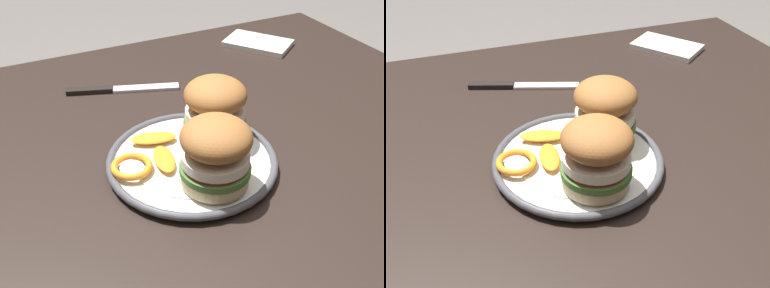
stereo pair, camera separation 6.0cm
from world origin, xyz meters
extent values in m
cube|color=black|center=(0.00, 0.00, 0.75)|extent=(1.14, 0.94, 0.03)
cube|color=black|center=(0.51, 0.41, 0.37)|extent=(0.06, 0.06, 0.74)
cylinder|color=white|center=(-0.01, -0.02, 0.78)|extent=(0.24, 0.24, 0.01)
torus|color=#4C4C51|center=(-0.01, -0.02, 0.78)|extent=(0.26, 0.26, 0.01)
cylinder|color=white|center=(-0.01, -0.02, 0.78)|extent=(0.18, 0.18, 0.00)
cylinder|color=beige|center=(0.04, 0.01, 0.80)|extent=(0.10, 0.10, 0.02)
cylinder|color=#477033|center=(0.04, 0.01, 0.81)|extent=(0.10, 0.10, 0.01)
cylinder|color=#BC3828|center=(0.04, 0.01, 0.82)|extent=(0.09, 0.09, 0.01)
cylinder|color=silver|center=(0.04, 0.01, 0.83)|extent=(0.09, 0.09, 0.01)
ellipsoid|color=#A36633|center=(0.04, 0.01, 0.86)|extent=(0.13, 0.13, 0.05)
cylinder|color=beige|center=(-0.01, -0.09, 0.80)|extent=(0.10, 0.10, 0.02)
cylinder|color=#477033|center=(-0.01, -0.09, 0.81)|extent=(0.10, 0.10, 0.01)
cylinder|color=#BC3828|center=(-0.01, -0.09, 0.82)|extent=(0.09, 0.09, 0.01)
cylinder|color=silver|center=(-0.01, -0.09, 0.83)|extent=(0.09, 0.09, 0.01)
ellipsoid|color=#A36633|center=(-0.01, -0.09, 0.86)|extent=(0.13, 0.13, 0.05)
torus|color=orange|center=(-0.10, -0.01, 0.79)|extent=(0.06, 0.06, 0.01)
cylinder|color=#F4E5C6|center=(-0.10, -0.01, 0.79)|extent=(0.04, 0.04, 0.00)
ellipsoid|color=orange|center=(-0.05, -0.02, 0.79)|extent=(0.04, 0.07, 0.01)
ellipsoid|color=orange|center=(-0.05, 0.04, 0.79)|extent=(0.08, 0.05, 0.01)
cube|color=silver|center=(0.01, 0.23, 0.77)|extent=(0.13, 0.06, 0.01)
cube|color=black|center=(-0.09, 0.27, 0.77)|extent=(0.09, 0.05, 0.01)
cube|color=white|center=(0.33, 0.32, 0.78)|extent=(0.16, 0.18, 0.01)
camera|label=1|loc=(-0.25, -0.50, 1.19)|focal=41.24mm
camera|label=2|loc=(-0.19, -0.53, 1.19)|focal=41.24mm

